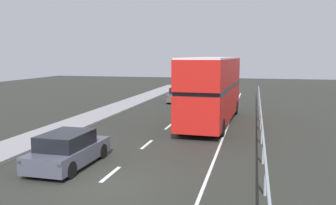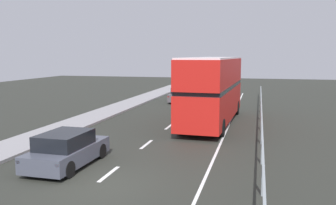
{
  "view_description": "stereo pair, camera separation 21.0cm",
  "coord_description": "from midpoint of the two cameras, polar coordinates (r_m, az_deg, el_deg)",
  "views": [
    {
      "loc": [
        5.19,
        -11.24,
        4.46
      ],
      "look_at": [
        0.63,
        7.69,
        1.9
      ],
      "focal_mm": 38.69,
      "sensor_mm": 36.0,
      "label": 1
    },
    {
      "loc": [
        5.39,
        -11.19,
        4.46
      ],
      "look_at": [
        0.63,
        7.69,
        1.9
      ],
      "focal_mm": 38.69,
      "sensor_mm": 36.0,
      "label": 2
    }
  ],
  "objects": [
    {
      "name": "ground_plane",
      "position": [
        13.19,
        -10.69,
        -12.63
      ],
      "size": [
        73.12,
        120.0,
        0.1
      ],
      "primitive_type": "cube",
      "color": "#2A2C26"
    },
    {
      "name": "lane_paint_markings",
      "position": [
        20.61,
        5.61,
        -5.04
      ],
      "size": [
        3.74,
        46.0,
        0.01
      ],
      "color": "silver",
      "rests_on": "ground"
    },
    {
      "name": "bridge_side_railing",
      "position": [
        20.54,
        14.84,
        -2.87
      ],
      "size": [
        0.1,
        42.0,
        1.06
      ],
      "color": "#8E979C",
      "rests_on": "ground"
    },
    {
      "name": "double_decker_bus_red",
      "position": [
        23.77,
        7.34,
        2.24
      ],
      "size": [
        3.01,
        10.96,
        4.32
      ],
      "rotation": [
        0.0,
        0.0,
        -0.04
      ],
      "color": "red",
      "rests_on": "ground"
    },
    {
      "name": "hatchback_car_near",
      "position": [
        15.2,
        -15.25,
        -7.19
      ],
      "size": [
        1.91,
        4.11,
        1.41
      ],
      "rotation": [
        0.0,
        0.0,
        -0.02
      ],
      "color": "#434755",
      "rests_on": "ground"
    },
    {
      "name": "sedan_car_ahead",
      "position": [
        34.67,
        2.45,
        1.24
      ],
      "size": [
        1.92,
        4.42,
        1.44
      ],
      "rotation": [
        0.0,
        0.0,
        -0.01
      ],
      "color": "#4C464B",
      "rests_on": "ground"
    }
  ]
}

